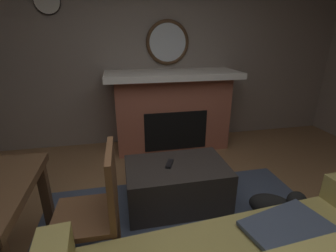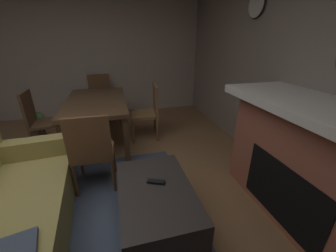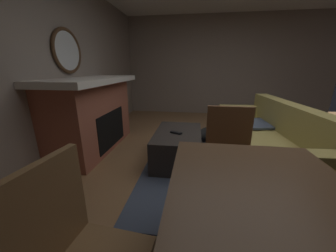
{
  "view_description": "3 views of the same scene",
  "coord_description": "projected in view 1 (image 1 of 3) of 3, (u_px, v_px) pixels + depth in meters",
  "views": [
    {
      "loc": [
        0.34,
        1.11,
        1.62
      ],
      "look_at": [
        -0.07,
        -0.83,
        0.88
      ],
      "focal_mm": 26.15,
      "sensor_mm": 36.0,
      "label": 1
    },
    {
      "loc": [
        -1.57,
        -0.66,
        1.63
      ],
      "look_at": [
        0.45,
        -1.2,
        0.73
      ],
      "focal_mm": 22.03,
      "sensor_mm": 36.0,
      "label": 2
    },
    {
      "loc": [
        2.28,
        -0.7,
        1.29
      ],
      "look_at": [
        0.44,
        -0.97,
        0.71
      ],
      "focal_mm": 20.18,
      "sensor_mm": 36.0,
      "label": 3
    }
  ],
  "objects": [
    {
      "name": "round_wall_mirror",
      "position": [
        168.0,
        43.0,
        3.56
      ],
      "size": [
        0.64,
        0.05,
        0.64
      ],
      "color": "#4C331E"
    },
    {
      "name": "ottoman_coffee_table",
      "position": [
        177.0,
        184.0,
        2.44
      ],
      "size": [
        0.98,
        0.63,
        0.44
      ],
      "primitive_type": "cube",
      "color": "#2D2826",
      "rests_on": "ground"
    },
    {
      "name": "dining_chair_west",
      "position": [
        98.0,
        204.0,
        1.69
      ],
      "size": [
        0.45,
        0.45,
        0.93
      ],
      "color": "brown",
      "rests_on": "ground"
    },
    {
      "name": "small_dog",
      "position": [
        277.0,
        205.0,
        2.2
      ],
      "size": [
        0.46,
        0.41,
        0.31
      ],
      "color": "black",
      "rests_on": "ground"
    },
    {
      "name": "fireplace",
      "position": [
        172.0,
        110.0,
        3.63
      ],
      "size": [
        1.86,
        0.76,
        1.15
      ],
      "color": "#9E5642",
      "rests_on": "ground"
    },
    {
      "name": "tv_remote",
      "position": [
        169.0,
        164.0,
        2.37
      ],
      "size": [
        0.11,
        0.17,
        0.02
      ],
      "primitive_type": "cube",
      "rotation": [
        0.0,
        0.0,
        -0.42
      ],
      "color": "black",
      "rests_on": "ottoman_coffee_table"
    },
    {
      "name": "wall_back_fireplace_side",
      "position": [
        138.0,
        58.0,
        3.64
      ],
      "size": [
        7.04,
        0.12,
        2.61
      ],
      "primitive_type": "cube",
      "color": "gray",
      "rests_on": "ground"
    },
    {
      "name": "wall_clock",
      "position": [
        47.0,
        1.0,
        3.08
      ],
      "size": [
        0.34,
        0.03,
        0.34
      ],
      "color": "silver"
    },
    {
      "name": "area_rug",
      "position": [
        193.0,
        247.0,
        1.98
      ],
      "size": [
        2.6,
        2.0,
        0.01
      ],
      "primitive_type": "cube",
      "color": "#3D475B",
      "rests_on": "ground"
    }
  ]
}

